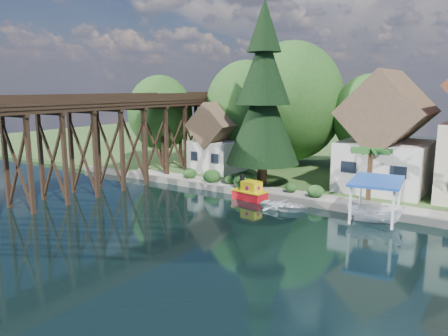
{
  "coord_description": "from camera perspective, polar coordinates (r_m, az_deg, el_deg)",
  "views": [
    {
      "loc": [
        17.03,
        -25.63,
        9.98
      ],
      "look_at": [
        -4.37,
        6.0,
        2.84
      ],
      "focal_mm": 35.0,
      "sensor_mm": 36.0,
      "label": 1
    }
  ],
  "objects": [
    {
      "name": "tugboat",
      "position": [
        39.23,
        3.43,
        -3.16
      ],
      "size": [
        3.3,
        2.14,
        2.24
      ],
      "color": "red",
      "rests_on": "ground"
    },
    {
      "name": "conifer",
      "position": [
        42.16,
        5.16,
        9.11
      ],
      "size": [
        7.11,
        7.11,
        17.5
      ],
      "color": "#382314",
      "rests_on": "bank"
    },
    {
      "name": "trestle_bridge",
      "position": [
        45.4,
        -12.89,
        4.46
      ],
      "size": [
        4.12,
        44.18,
        9.3
      ],
      "color": "black",
      "rests_on": "ground"
    },
    {
      "name": "shrubs",
      "position": [
        41.97,
        2.23,
        -1.46
      ],
      "size": [
        15.76,
        2.47,
        1.7
      ],
      "color": "#184318",
      "rests_on": "bank"
    },
    {
      "name": "boat_canopy",
      "position": [
        34.27,
        19.15,
        -4.51
      ],
      "size": [
        4.27,
        5.5,
        3.27
      ],
      "color": "white",
      "rests_on": "ground"
    },
    {
      "name": "bg_trees",
      "position": [
        49.62,
        15.3,
        7.1
      ],
      "size": [
        49.9,
        13.3,
        10.57
      ],
      "color": "#382314",
      "rests_on": "bank"
    },
    {
      "name": "bank",
      "position": [
        62.77,
        17.92,
        1.15
      ],
      "size": [
        140.0,
        52.0,
        0.5
      ],
      "primitive_type": "cube",
      "color": "#335020",
      "rests_on": "ground"
    },
    {
      "name": "shed",
      "position": [
        49.33,
        -0.85,
        3.42
      ],
      "size": [
        5.09,
        5.4,
        7.85
      ],
      "color": "silver",
      "rests_on": "bank"
    },
    {
      "name": "seawall",
      "position": [
        37.34,
        12.5,
        -4.68
      ],
      "size": [
        60.0,
        0.4,
        0.62
      ],
      "primitive_type": "cube",
      "color": "slate",
      "rests_on": "ground"
    },
    {
      "name": "ground",
      "position": [
        32.35,
        0.46,
        -7.38
      ],
      "size": [
        140.0,
        140.0,
        0.0
      ],
      "primitive_type": "plane",
      "color": "black",
      "rests_on": "ground"
    },
    {
      "name": "house_left",
      "position": [
        43.09,
        20.44,
        3.47
      ],
      "size": [
        7.64,
        8.64,
        11.02
      ],
      "color": "silver",
      "rests_on": "bank"
    },
    {
      "name": "palm_tree",
      "position": [
        38.11,
        18.64,
        1.95
      ],
      "size": [
        4.27,
        4.27,
        4.73
      ],
      "color": "#382314",
      "rests_on": "bank"
    },
    {
      "name": "promenade",
      "position": [
        37.83,
        16.07,
        -4.3
      ],
      "size": [
        50.0,
        2.6,
        0.06
      ],
      "primitive_type": "cube",
      "color": "gray",
      "rests_on": "bank"
    },
    {
      "name": "boat_white_a",
      "position": [
        36.4,
        7.91,
        -4.74
      ],
      "size": [
        4.31,
        3.28,
        0.84
      ],
      "primitive_type": "imported",
      "rotation": [
        0.0,
        0.0,
        1.67
      ],
      "color": "white",
      "rests_on": "ground"
    }
  ]
}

